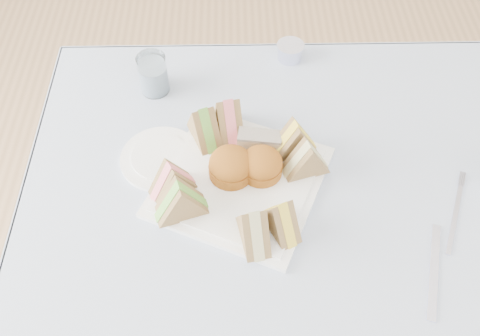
{
  "coord_description": "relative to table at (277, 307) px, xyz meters",
  "views": [
    {
      "loc": [
        -0.1,
        -0.51,
        1.59
      ],
      "look_at": [
        -0.09,
        0.1,
        0.8
      ],
      "focal_mm": 40.0,
      "sensor_mm": 36.0,
      "label": 1
    }
  ],
  "objects": [
    {
      "name": "sandwich_bl_b",
      "position": [
        -0.11,
        0.23,
        0.43
      ],
      "size": [
        0.07,
        0.11,
        0.09
      ],
      "primitive_type": null,
      "rotation": [
        0.0,
        0.0,
        1.78
      ],
      "color": "#A18050",
      "rests_on": "serving_plate"
    },
    {
      "name": "tea_strainer",
      "position": [
        0.04,
        0.46,
        0.39
      ],
      "size": [
        0.08,
        0.08,
        0.04
      ],
      "primitive_type": "cylinder",
      "rotation": [
        0.0,
        0.0,
        -0.3
      ],
      "color": "silver",
      "rests_on": "tablecloth"
    },
    {
      "name": "scone_left",
      "position": [
        -0.1,
        0.11,
        0.42
      ],
      "size": [
        0.12,
        0.12,
        0.06
      ],
      "primitive_type": "cylinder",
      "rotation": [
        0.0,
        0.0,
        -0.55
      ],
      "color": "#A1501D",
      "rests_on": "serving_plate"
    },
    {
      "name": "tablecloth",
      "position": [
        0.0,
        0.0,
        0.37
      ],
      "size": [
        1.02,
        1.02,
        0.01
      ],
      "primitive_type": "cube",
      "color": "#9CAFC5",
      "rests_on": "table"
    },
    {
      "name": "knife",
      "position": [
        0.25,
        -0.09,
        0.38
      ],
      "size": [
        0.07,
        0.19,
        0.0
      ],
      "primitive_type": "cube",
      "rotation": [
        0.0,
        0.0,
        -0.28
      ],
      "color": "silver",
      "rests_on": "tablecloth"
    },
    {
      "name": "sandwich_br_b",
      "position": [
        0.02,
        0.17,
        0.43
      ],
      "size": [
        0.1,
        0.07,
        0.08
      ],
      "primitive_type": null,
      "rotation": [
        0.0,
        0.0,
        -2.85
      ],
      "color": "#A18050",
      "rests_on": "serving_plate"
    },
    {
      "name": "pastry_slice",
      "position": [
        -0.05,
        0.18,
        0.41
      ],
      "size": [
        0.09,
        0.05,
        0.04
      ],
      "primitive_type": "cube",
      "rotation": [
        0.0,
        0.0,
        -0.14
      ],
      "color": "#CBB186",
      "rests_on": "serving_plate"
    },
    {
      "name": "fork",
      "position": [
        0.31,
        0.01,
        0.38
      ],
      "size": [
        0.07,
        0.15,
        0.0
      ],
      "primitive_type": "cube",
      "rotation": [
        0.0,
        0.0,
        -0.4
      ],
      "color": "silver",
      "rests_on": "tablecloth"
    },
    {
      "name": "water_glass",
      "position": [
        -0.27,
        0.36,
        0.42
      ],
      "size": [
        0.07,
        0.07,
        0.09
      ],
      "primitive_type": "cylinder",
      "rotation": [
        0.0,
        0.0,
        -0.19
      ],
      "color": "white",
      "rests_on": "tablecloth"
    },
    {
      "name": "serving_plate",
      "position": [
        -0.09,
        0.1,
        0.38
      ],
      "size": [
        0.39,
        0.39,
        0.01
      ],
      "primitive_type": "cube",
      "rotation": [
        0.0,
        0.0,
        -0.42
      ],
      "color": "white",
      "rests_on": "tablecloth"
    },
    {
      "name": "table",
      "position": [
        0.0,
        0.0,
        0.0
      ],
      "size": [
        0.9,
        0.9,
        0.74
      ],
      "primitive_type": "cube",
      "color": "brown",
      "rests_on": "floor"
    },
    {
      "name": "sandwich_bl_a",
      "position": [
        -0.16,
        0.21,
        0.43
      ],
      "size": [
        0.08,
        0.11,
        0.09
      ],
      "primitive_type": null,
      "rotation": [
        0.0,
        0.0,
        1.96
      ],
      "color": "#A18050",
      "rests_on": "serving_plate"
    },
    {
      "name": "scone_right",
      "position": [
        -0.05,
        0.11,
        0.42
      ],
      "size": [
        0.09,
        0.09,
        0.05
      ],
      "primitive_type": "cylinder",
      "rotation": [
        0.0,
        0.0,
        0.05
      ],
      "color": "#A1501D",
      "rests_on": "serving_plate"
    },
    {
      "name": "sandwich_fl_b",
      "position": [
        -0.2,
        0.03,
        0.43
      ],
      "size": [
        0.11,
        0.07,
        0.09
      ],
      "primitive_type": null,
      "rotation": [
        0.0,
        0.0,
        0.31
      ],
      "color": "#A18050",
      "rests_on": "serving_plate"
    },
    {
      "name": "sandwich_br_a",
      "position": [
        0.04,
        0.12,
        0.43
      ],
      "size": [
        0.1,
        0.07,
        0.08
      ],
      "primitive_type": null,
      "rotation": [
        0.0,
        0.0,
        -2.85
      ],
      "color": "#A18050",
      "rests_on": "serving_plate"
    },
    {
      "name": "sandwich_fr_a",
      "position": [
        -0.02,
        -0.01,
        0.43
      ],
      "size": [
        0.08,
        0.1,
        0.08
      ],
      "primitive_type": null,
      "rotation": [
        0.0,
        0.0,
        -1.1
      ],
      "color": "#A18050",
      "rests_on": "serving_plate"
    },
    {
      "name": "sandwich_fr_b",
      "position": [
        -0.07,
        -0.03,
        0.43
      ],
      "size": [
        0.06,
        0.1,
        0.08
      ],
      "primitive_type": null,
      "rotation": [
        0.0,
        0.0,
        -1.36
      ],
      "color": "#A18050",
      "rests_on": "serving_plate"
    },
    {
      "name": "side_plate",
      "position": [
        -0.25,
        0.16,
        0.38
      ],
      "size": [
        0.17,
        0.17,
        0.01
      ],
      "primitive_type": "cylinder",
      "rotation": [
        0.0,
        0.0,
        -0.07
      ],
      "color": "white",
      "rests_on": "tablecloth"
    },
    {
      "name": "sandwich_fl_a",
      "position": [
        -0.21,
        0.08,
        0.43
      ],
      "size": [
        0.1,
        0.08,
        0.08
      ],
      "primitive_type": null,
      "rotation": [
        0.0,
        0.0,
        0.52
      ],
      "color": "#A18050",
      "rests_on": "serving_plate"
    }
  ]
}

